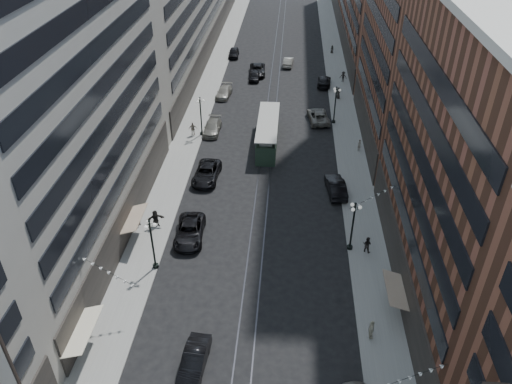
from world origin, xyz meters
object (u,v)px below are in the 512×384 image
(lamppost_se_mid, at_px, (335,104))
(car_7, at_px, (207,173))
(car_9, at_px, (234,53))
(pedestrian_8, at_px, (359,145))
(pedestrian_9, at_px, (343,77))
(car_extra_1, at_px, (224,92))
(pedestrian_4, at_px, (371,329))
(car_8, at_px, (212,127))
(pedestrian_6, at_px, (193,129))
(lamppost_sw_far, at_px, (152,243))
(car_2, at_px, (190,231))
(pedestrian_2, at_px, (138,219))
(pedestrian_extra_1, at_px, (332,49))
(pedestrian_extra_0, at_px, (338,93))
(car_5, at_px, (194,361))
(car_12, at_px, (324,81))
(streetcar, at_px, (268,133))
(pedestrian_5, at_px, (156,219))
(car_14, at_px, (288,62))
(car_11, at_px, (318,116))
(car_13, at_px, (255,76))
(car_10, at_px, (336,187))
(pedestrian_7, at_px, (367,244))
(lamppost_se_far, at_px, (353,225))
(lamppost_sw_mid, at_px, (201,115))
(car_extra_0, at_px, (257,70))

(lamppost_se_mid, relative_size, car_7, 0.91)
(car_9, height_order, pedestrian_8, pedestrian_8)
(pedestrian_9, relative_size, car_extra_1, 0.36)
(pedestrian_8, relative_size, pedestrian_9, 0.87)
(pedestrian_4, height_order, pedestrian_8, pedestrian_4)
(pedestrian_9, bearing_deg, car_extra_1, -148.77)
(car_8, bearing_deg, pedestrian_6, -151.24)
(lamppost_sw_far, height_order, car_2, lamppost_sw_far)
(pedestrian_2, height_order, pedestrian_extra_1, pedestrian_2)
(pedestrian_extra_0, bearing_deg, pedestrian_extra_1, 176.67)
(car_7, distance_m, pedestrian_6, 11.44)
(car_5, relative_size, car_12, 0.91)
(streetcar, relative_size, car_8, 2.29)
(car_extra_1, bearing_deg, pedestrian_5, -89.42)
(lamppost_se_mid, xyz_separation_m, car_7, (-16.00, -16.18, -2.25))
(pedestrian_4, distance_m, car_14, 62.88)
(car_9, distance_m, pedestrian_extra_0, 26.58)
(car_5, distance_m, pedestrian_6, 37.89)
(car_9, relative_size, car_14, 1.01)
(car_5, height_order, pedestrian_2, pedestrian_2)
(car_8, height_order, car_11, car_11)
(car_14, xyz_separation_m, car_extra_1, (-10.03, -14.90, -0.02))
(lamppost_sw_far, xyz_separation_m, car_13, (5.73, 48.15, -2.36))
(lamppost_se_mid, bearing_deg, car_14, 106.58)
(pedestrian_extra_0, bearing_deg, car_extra_1, -91.90)
(pedestrian_5, distance_m, pedestrian_extra_0, 40.60)
(car_10, height_order, pedestrian_5, pedestrian_5)
(pedestrian_2, bearing_deg, pedestrian_7, -2.27)
(car_9, height_order, pedestrian_9, pedestrian_9)
(car_10, height_order, car_12, car_10)
(car_8, bearing_deg, pedestrian_7, -51.75)
(lamppost_se_far, height_order, car_2, lamppost_se_far)
(pedestrian_6, xyz_separation_m, pedestrian_extra_0, (20.77, 14.22, -0.07))
(lamppost_sw_mid, xyz_separation_m, pedestrian_extra_0, (19.61, 13.90, -2.06))
(pedestrian_7, bearing_deg, pedestrian_extra_0, -60.55)
(pedestrian_4, bearing_deg, lamppost_sw_mid, 29.89)
(pedestrian_4, bearing_deg, car_9, 15.81)
(pedestrian_8, bearing_deg, pedestrian_5, 2.24)
(pedestrian_4, distance_m, car_extra_1, 50.72)
(car_extra_0, bearing_deg, pedestrian_extra_1, 37.75)
(lamppost_sw_mid, bearing_deg, car_5, -81.59)
(pedestrian_4, distance_m, pedestrian_6, 39.22)
(pedestrian_2, height_order, pedestrian_7, pedestrian_7)
(lamppost_sw_mid, bearing_deg, lamppost_se_mid, 15.20)
(streetcar, height_order, car_extra_0, streetcar)
(car_11, bearing_deg, lamppost_sw_far, 55.81)
(lamppost_se_far, relative_size, car_extra_0, 0.94)
(pedestrian_7, relative_size, pedestrian_extra_1, 1.16)
(car_extra_0, distance_m, pedestrian_extra_1, 18.32)
(lamppost_sw_mid, relative_size, car_11, 0.94)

